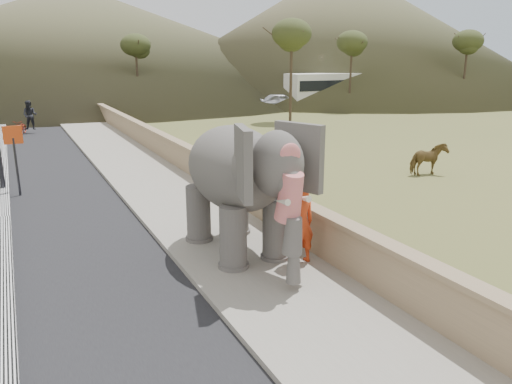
# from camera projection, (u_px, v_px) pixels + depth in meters

# --- Properties ---
(ground) EXTENTS (160.00, 160.00, 0.00)m
(ground) POSITION_uv_depth(u_px,v_px,m) (368.00, 366.00, 7.68)
(ground) COLOR olive
(ground) RESTS_ON ground
(road) EXTENTS (7.00, 120.00, 0.03)m
(road) POSITION_uv_depth(u_px,v_px,m) (5.00, 223.00, 14.21)
(road) COLOR black
(road) RESTS_ON ground
(median) EXTENTS (0.35, 120.00, 0.22)m
(median) POSITION_uv_depth(u_px,v_px,m) (4.00, 220.00, 14.18)
(median) COLOR black
(median) RESTS_ON ground
(walkway) EXTENTS (3.00, 120.00, 0.15)m
(walkway) POSITION_uv_depth(u_px,v_px,m) (174.00, 200.00, 16.32)
(walkway) COLOR #9E9687
(walkway) RESTS_ON ground
(parapet) EXTENTS (0.30, 120.00, 1.10)m
(parapet) POSITION_uv_depth(u_px,v_px,m) (220.00, 180.00, 16.90)
(parapet) COLOR tan
(parapet) RESTS_ON ground
(signboard) EXTENTS (0.60, 0.08, 2.40)m
(signboard) POSITION_uv_depth(u_px,v_px,m) (14.00, 149.00, 16.57)
(signboard) COLOR #2D2D33
(signboard) RESTS_ON ground
(cow) EXTENTS (1.55, 0.76, 1.28)m
(cow) POSITION_uv_depth(u_px,v_px,m) (428.00, 159.00, 19.86)
(cow) COLOR brown
(cow) RESTS_ON ground
(distant_car) EXTENTS (4.53, 2.78, 1.44)m
(distant_car) POSITION_uv_depth(u_px,v_px,m) (282.00, 101.00, 44.38)
(distant_car) COLOR #ACAEB3
(distant_car) RESTS_ON ground
(bus_white) EXTENTS (11.02, 2.60, 3.10)m
(bus_white) POSITION_uv_depth(u_px,v_px,m) (341.00, 90.00, 46.50)
(bus_white) COLOR white
(bus_white) RESTS_ON ground
(bus_orange) EXTENTS (11.28, 4.89, 3.10)m
(bus_orange) POSITION_uv_depth(u_px,v_px,m) (409.00, 88.00, 50.29)
(bus_orange) COLOR #BF4F21
(bus_orange) RESTS_ON ground
(hill_right) EXTENTS (56.00, 56.00, 16.00)m
(hill_right) POSITION_uv_depth(u_px,v_px,m) (340.00, 30.00, 65.92)
(hill_right) COLOR brown
(hill_right) RESTS_ON ground
(hill_far) EXTENTS (80.00, 80.00, 14.00)m
(hill_far) POSITION_uv_depth(u_px,v_px,m) (77.00, 38.00, 68.57)
(hill_far) COLOR brown
(hill_far) RESTS_ON ground
(elephant_and_man) EXTENTS (2.46, 4.39, 3.11)m
(elephant_and_man) POSITION_uv_depth(u_px,v_px,m) (236.00, 186.00, 11.57)
(elephant_and_man) COLOR #66615C
(elephant_and_man) RESTS_ON ground
(motorcyclist) EXTENTS (1.67, 1.68, 2.02)m
(motorcyclist) POSITION_uv_depth(u_px,v_px,m) (26.00, 120.00, 30.35)
(motorcyclist) COLOR maroon
(motorcyclist) RESTS_ON ground
(trees) EXTENTS (47.88, 40.71, 8.96)m
(trees) POSITION_uv_depth(u_px,v_px,m) (108.00, 69.00, 30.35)
(trees) COLOR #473828
(trees) RESTS_ON ground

